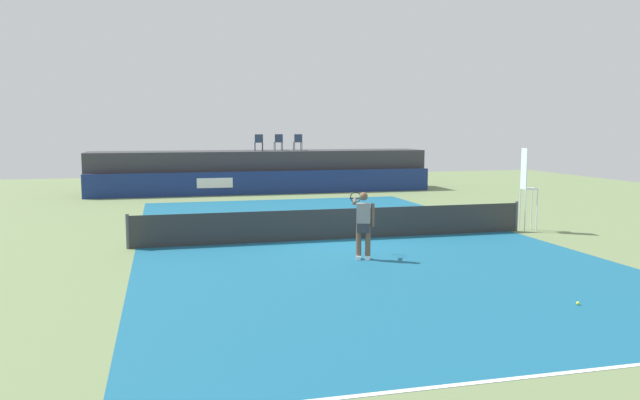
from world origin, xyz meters
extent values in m
plane|color=#6B7F51|center=(0.00, 3.00, 0.00)|extent=(48.00, 48.00, 0.00)
cube|color=#16597A|center=(0.00, 0.00, 0.00)|extent=(12.00, 22.00, 0.00)
cube|color=white|center=(0.00, -10.95, 0.01)|extent=(12.00, 0.10, 0.00)
cube|color=navy|center=(0.00, 13.50, 0.60)|extent=(18.00, 0.20, 1.20)
cube|color=white|center=(-2.64, 13.39, 0.66)|extent=(1.80, 0.02, 0.50)
cube|color=#38383D|center=(0.00, 15.30, 1.10)|extent=(18.00, 2.80, 2.20)
cylinder|color=#2D3D56|center=(0.09, 15.27, 2.42)|extent=(0.04, 0.04, 0.44)
cylinder|color=#2D3D56|center=(-0.31, 15.30, 2.42)|extent=(0.04, 0.04, 0.44)
cylinder|color=#2D3D56|center=(0.06, 14.87, 2.42)|extent=(0.04, 0.04, 0.44)
cylinder|color=#2D3D56|center=(-0.34, 14.90, 2.42)|extent=(0.04, 0.04, 0.44)
cube|color=#2D3D56|center=(-0.12, 15.09, 2.66)|extent=(0.47, 0.47, 0.03)
cube|color=#2D3D56|center=(-0.14, 14.88, 2.88)|extent=(0.44, 0.06, 0.42)
cylinder|color=#2D3D56|center=(1.23, 15.70, 2.42)|extent=(0.04, 0.04, 0.44)
cylinder|color=#2D3D56|center=(0.83, 15.71, 2.42)|extent=(0.04, 0.04, 0.44)
cylinder|color=#2D3D56|center=(1.22, 15.30, 2.42)|extent=(0.04, 0.04, 0.44)
cylinder|color=#2D3D56|center=(0.82, 15.31, 2.42)|extent=(0.04, 0.04, 0.44)
cube|color=#2D3D56|center=(1.02, 15.50, 2.66)|extent=(0.45, 0.45, 0.03)
cube|color=#2D3D56|center=(1.02, 15.30, 2.88)|extent=(0.44, 0.04, 0.42)
cylinder|color=#2D3D56|center=(2.27, 15.42, 2.42)|extent=(0.04, 0.04, 0.44)
cylinder|color=#2D3D56|center=(1.87, 15.44, 2.42)|extent=(0.04, 0.04, 0.44)
cylinder|color=#2D3D56|center=(2.25, 15.02, 2.42)|extent=(0.04, 0.04, 0.44)
cylinder|color=#2D3D56|center=(1.84, 15.04, 2.42)|extent=(0.04, 0.04, 0.44)
cube|color=#2D3D56|center=(2.06, 15.23, 2.66)|extent=(0.46, 0.46, 0.03)
cube|color=#2D3D56|center=(2.04, 15.02, 2.88)|extent=(0.44, 0.05, 0.42)
cylinder|color=white|center=(6.81, -0.23, 0.70)|extent=(0.04, 0.04, 1.40)
cylinder|color=white|center=(6.87, 0.17, 0.70)|extent=(0.04, 0.04, 1.40)
cylinder|color=white|center=(6.41, -0.17, 0.70)|extent=(0.04, 0.04, 1.40)
cylinder|color=white|center=(6.47, 0.23, 0.70)|extent=(0.04, 0.04, 1.40)
cube|color=white|center=(6.64, 0.00, 1.41)|extent=(0.50, 0.50, 0.03)
cube|color=white|center=(6.44, 0.03, 2.09)|extent=(0.09, 0.44, 1.33)
cube|color=#2D2D2D|center=(0.00, 0.00, 0.47)|extent=(12.40, 0.02, 0.95)
cylinder|color=#4C4C51|center=(-6.20, 0.00, 0.50)|extent=(0.10, 0.10, 1.00)
cylinder|color=#4C4C51|center=(6.20, 0.00, 0.50)|extent=(0.10, 0.10, 1.00)
cube|color=white|center=(-0.04, -3.04, 0.05)|extent=(0.20, 0.29, 0.10)
cylinder|color=brown|center=(-0.04, -3.04, 0.51)|extent=(0.14, 0.14, 0.82)
cube|color=white|center=(-0.26, -2.96, 0.05)|extent=(0.20, 0.29, 0.10)
cylinder|color=brown|center=(-0.26, -2.96, 0.51)|extent=(0.14, 0.14, 0.82)
cube|color=#333338|center=(-0.15, -3.00, 0.84)|extent=(0.39, 0.32, 0.24)
cube|color=gray|center=(-0.15, -3.00, 1.20)|extent=(0.41, 0.31, 0.56)
sphere|color=brown|center=(-0.15, -3.00, 1.66)|extent=(0.22, 0.22, 0.22)
cylinder|color=brown|center=(0.07, -3.08, 1.18)|extent=(0.09, 0.09, 0.60)
cylinder|color=brown|center=(-0.29, -2.67, 1.50)|extent=(0.29, 0.60, 0.14)
cylinder|color=black|center=(-0.15, -2.27, 1.53)|extent=(0.29, 0.13, 0.03)
torus|color=black|center=(-0.05, -2.00, 1.53)|extent=(0.29, 0.12, 0.30)
sphere|color=#D8EA33|center=(2.57, -8.07, 0.04)|extent=(0.07, 0.07, 0.07)
camera|label=1|loc=(-5.19, -18.22, 3.42)|focal=34.87mm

